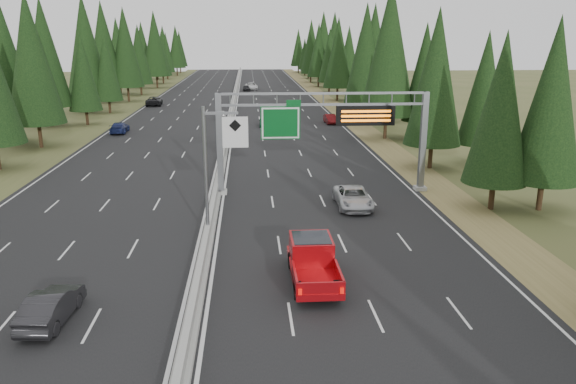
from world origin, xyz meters
name	(u,v)px	position (x,y,z in m)	size (l,w,h in m)	color
road	(232,116)	(0.00, 80.00, 0.04)	(32.00, 260.00, 0.08)	black
shoulder_right	(345,115)	(17.80, 80.00, 0.03)	(3.60, 260.00, 0.06)	olive
shoulder_left	(115,117)	(-17.80, 80.00, 0.03)	(3.60, 260.00, 0.06)	#455125
median_barrier	(232,114)	(0.00, 80.00, 0.41)	(0.70, 260.00, 0.85)	gray
sign_gantry	(331,127)	(8.92, 34.88, 5.27)	(16.75, 0.98, 7.80)	slate
hov_sign_pole	(215,163)	(0.58, 24.97, 4.72)	(2.80, 0.50, 8.00)	slate
tree_row_right	(387,56)	(22.26, 72.66, 9.31)	(12.02, 241.50, 18.57)	black
tree_row_left	(55,58)	(-22.07, 68.45, 9.28)	(11.77, 243.00, 18.52)	black
silver_minivan	(353,197)	(9.98, 30.79, 0.79)	(2.37, 5.14, 1.43)	#BBBCC1
red_pickup	(312,257)	(5.65, 18.71, 1.19)	(2.21, 6.18, 2.01)	black
car_ahead_green	(266,121)	(4.97, 69.11, 0.83)	(1.76, 4.39, 1.49)	#124F30
car_ahead_dkred	(330,119)	(14.16, 71.00, 0.73)	(1.37, 3.94, 1.30)	#5D0D0F
car_ahead_dkgrey	(278,118)	(6.79, 71.79, 0.78)	(1.95, 4.81, 1.40)	black
car_ahead_white	(251,86)	(3.47, 125.29, 0.87)	(2.62, 5.68, 1.58)	silver
car_ahead_far	(246,88)	(2.29, 121.85, 0.72)	(1.51, 3.75, 1.28)	black
car_onc_near	(51,306)	(-6.02, 15.00, 0.78)	(1.49, 4.28, 1.41)	black
car_onc_blue	(119,128)	(-13.85, 64.94, 0.77)	(1.92, 4.73, 1.37)	#162050
car_onc_white	(221,114)	(-1.50, 76.93, 0.74)	(1.55, 3.86, 1.32)	#BABABA
car_onc_far	(154,101)	(-14.17, 94.92, 0.88)	(2.65, 5.74, 1.60)	black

